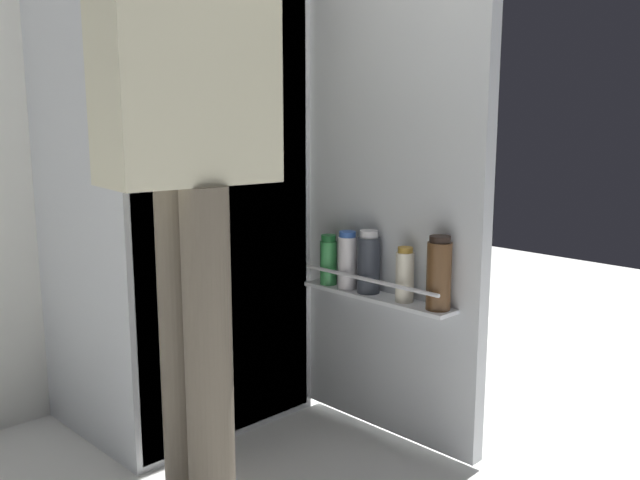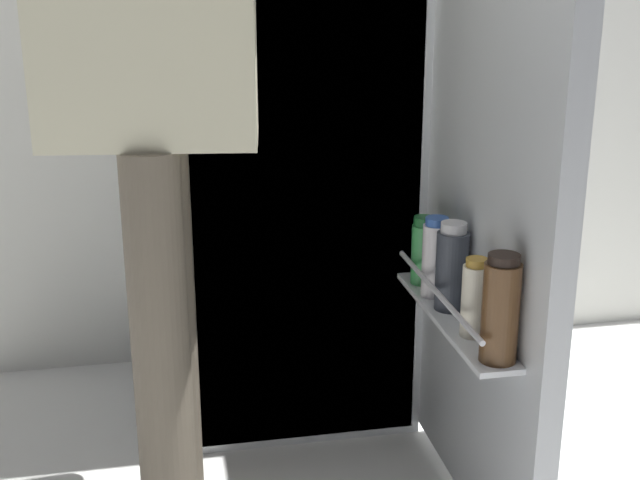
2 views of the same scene
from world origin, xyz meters
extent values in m
plane|color=silver|center=(0.00, 0.00, 0.00)|extent=(6.86, 6.86, 0.00)
cube|color=silver|center=(0.00, 0.89, 1.21)|extent=(4.40, 0.10, 2.43)
cube|color=silver|center=(0.00, 0.54, 0.82)|extent=(0.70, 0.59, 1.64)
cube|color=white|center=(0.00, 0.25, 0.82)|extent=(0.66, 0.01, 1.60)
cube|color=white|center=(0.00, 0.30, 0.90)|extent=(0.62, 0.09, 0.01)
cube|color=silver|center=(0.37, -0.09, 0.83)|extent=(0.05, 0.68, 1.59)
cube|color=white|center=(0.30, -0.09, 0.48)|extent=(0.09, 0.55, 0.01)
cylinder|color=silver|center=(0.26, -0.09, 0.54)|extent=(0.01, 0.53, 0.01)
cylinder|color=#333842|center=(0.31, -0.05, 0.57)|extent=(0.07, 0.07, 0.17)
cylinder|color=silver|center=(0.31, -0.05, 0.67)|extent=(0.06, 0.06, 0.02)
cylinder|color=green|center=(0.30, 0.11, 0.56)|extent=(0.05, 0.05, 0.14)
cylinder|color=#195B28|center=(0.30, 0.11, 0.64)|extent=(0.05, 0.05, 0.02)
cylinder|color=white|center=(0.30, 0.03, 0.57)|extent=(0.06, 0.06, 0.17)
cylinder|color=#335BB2|center=(0.30, 0.03, 0.66)|extent=(0.05, 0.05, 0.02)
cylinder|color=#EDE5CC|center=(0.31, -0.20, 0.56)|extent=(0.06, 0.06, 0.15)
cylinder|color=#B78933|center=(0.31, -0.20, 0.64)|extent=(0.04, 0.04, 0.02)
cylinder|color=brown|center=(0.31, -0.32, 0.59)|extent=(0.07, 0.07, 0.20)
cylinder|color=black|center=(0.31, -0.32, 0.69)|extent=(0.06, 0.06, 0.02)
cylinder|color=gold|center=(-0.17, 0.30, 0.96)|extent=(0.08, 0.08, 0.10)
cylinder|color=#665B4C|center=(-0.30, 0.07, 0.44)|extent=(0.12, 0.12, 0.87)
cylinder|color=#665B4C|center=(-0.32, -0.08, 0.44)|extent=(0.12, 0.12, 0.87)
cube|color=beige|center=(-0.31, -0.01, 1.18)|extent=(0.44, 0.27, 0.62)
cylinder|color=beige|center=(-0.28, 0.20, 1.16)|extent=(0.08, 0.08, 0.58)
camera|label=1|loc=(-1.29, -1.47, 1.05)|focal=39.47mm
camera|label=2|loc=(-0.30, -1.70, 1.20)|focal=47.82mm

